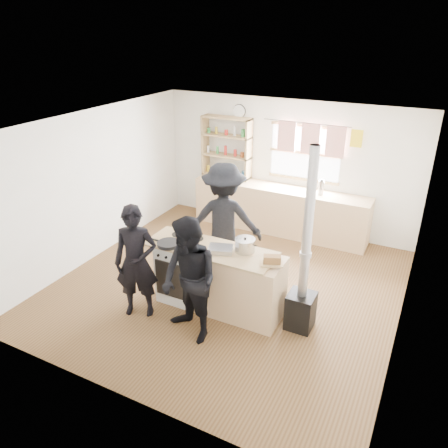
{
  "coord_description": "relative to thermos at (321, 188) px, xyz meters",
  "views": [
    {
      "loc": [
        2.58,
        -5.18,
        3.74
      ],
      "look_at": [
        -0.01,
        -0.1,
        1.1
      ],
      "focal_mm": 35.0,
      "sensor_mm": 36.0,
      "label": 1
    }
  ],
  "objects": [
    {
      "name": "stockpot_counter",
      "position": [
        -0.3,
        -2.65,
        -0.01
      ],
      "size": [
        0.28,
        0.28,
        0.21
      ],
      "color": "#B3B3B6",
      "rests_on": "cooking_island"
    },
    {
      "name": "roast_tray",
      "position": [
        -0.59,
        -2.8,
        -0.07
      ],
      "size": [
        0.39,
        0.34,
        0.07
      ],
      "color": "silver",
      "rests_on": "cooking_island"
    },
    {
      "name": "person_far",
      "position": [
        -1.02,
        -1.85,
        -0.11
      ],
      "size": [
        1.36,
        1.06,
        1.85
      ],
      "primitive_type": "imported",
      "rotation": [
        0.0,
        0.0,
        3.5
      ],
      "color": "black",
      "rests_on": "ground"
    },
    {
      "name": "thermos",
      "position": [
        0.0,
        0.0,
        0.0
      ],
      "size": [
        0.1,
        0.1,
        0.27
      ],
      "primitive_type": "cylinder",
      "color": "silver",
      "rests_on": "back_counter"
    },
    {
      "name": "stockpot_stove",
      "position": [
        -1.11,
        -2.64,
        -0.02
      ],
      "size": [
        0.22,
        0.22,
        0.18
      ],
      "color": "#B5B5B7",
      "rests_on": "cooking_island"
    },
    {
      "name": "skillet_greens",
      "position": [
        -1.31,
        -2.97,
        -0.07
      ],
      "size": [
        0.34,
        0.34,
        0.05
      ],
      "color": "black",
      "rests_on": "cooking_island"
    },
    {
      "name": "flue_heater",
      "position": [
        0.54,
        -2.68,
        -0.38
      ],
      "size": [
        0.35,
        0.35,
        2.5
      ],
      "color": "black",
      "rests_on": "ground"
    },
    {
      "name": "ground",
      "position": [
        -0.77,
        -2.22,
        -1.04
      ],
      "size": [
        5.0,
        5.0,
        0.01
      ],
      "primitive_type": "cube",
      "color": "brown",
      "rests_on": "ground"
    },
    {
      "name": "person_near_left",
      "position": [
        -1.57,
        -3.38,
        -0.22
      ],
      "size": [
        0.7,
        0.59,
        1.62
      ],
      "primitive_type": "imported",
      "rotation": [
        0.0,
        0.0,
        0.42
      ],
      "color": "black",
      "rests_on": "ground"
    },
    {
      "name": "bread_board",
      "position": [
        0.15,
        -2.8,
        -0.05
      ],
      "size": [
        0.34,
        0.29,
        0.12
      ],
      "color": "tan",
      "rests_on": "cooking_island"
    },
    {
      "name": "shelving_unit",
      "position": [
        -1.97,
        0.12,
        0.48
      ],
      "size": [
        1.0,
        0.28,
        1.2
      ],
      "color": "tan",
      "rests_on": "back_counter"
    },
    {
      "name": "cooking_island",
      "position": [
        -0.63,
        -2.77,
        -0.57
      ],
      "size": [
        1.97,
        0.64,
        0.93
      ],
      "color": "silver",
      "rests_on": "ground"
    },
    {
      "name": "person_near_right",
      "position": [
        -0.66,
        -3.49,
        -0.2
      ],
      "size": [
        0.99,
        0.9,
        1.66
      ],
      "primitive_type": "imported",
      "rotation": [
        0.0,
        0.0,
        -0.41
      ],
      "color": "black",
      "rests_on": "ground"
    },
    {
      "name": "back_counter",
      "position": [
        -0.77,
        0.0,
        -0.58
      ],
      "size": [
        3.4,
        0.55,
        0.9
      ],
      "primitive_type": "cube",
      "color": "tan",
      "rests_on": "ground"
    }
  ]
}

